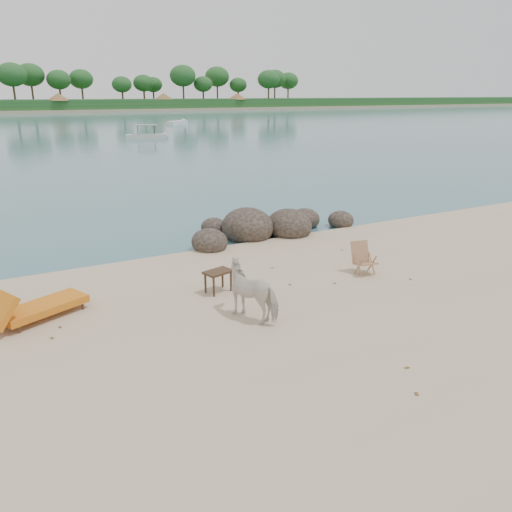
{
  "coord_description": "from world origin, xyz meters",
  "views": [
    {
      "loc": [
        -4.98,
        -7.71,
        4.61
      ],
      "look_at": [
        0.3,
        2.0,
        1.0
      ],
      "focal_mm": 35.0,
      "sensor_mm": 36.0,
      "label": 1
    }
  ],
  "objects_px": {
    "deck_chair": "(366,260)",
    "cow": "(254,292)",
    "boulders": "(265,228)",
    "lounge_chair": "(43,303)",
    "side_table": "(218,283)"
  },
  "relations": [
    {
      "from": "cow",
      "to": "deck_chair",
      "type": "bearing_deg",
      "value": 167.47
    },
    {
      "from": "boulders",
      "to": "lounge_chair",
      "type": "distance_m",
      "value": 8.25
    },
    {
      "from": "boulders",
      "to": "cow",
      "type": "relative_size",
      "value": 4.53
    },
    {
      "from": "side_table",
      "to": "deck_chair",
      "type": "bearing_deg",
      "value": -25.15
    },
    {
      "from": "boulders",
      "to": "deck_chair",
      "type": "relative_size",
      "value": 7.56
    },
    {
      "from": "boulders",
      "to": "lounge_chair",
      "type": "xyz_separation_m",
      "value": [
        -7.45,
        -3.54,
        0.09
      ]
    },
    {
      "from": "cow",
      "to": "lounge_chair",
      "type": "height_order",
      "value": "cow"
    },
    {
      "from": "lounge_chair",
      "to": "deck_chair",
      "type": "xyz_separation_m",
      "value": [
        7.83,
        -1.22,
        0.09
      ]
    },
    {
      "from": "deck_chair",
      "to": "cow",
      "type": "bearing_deg",
      "value": -157.02
    },
    {
      "from": "cow",
      "to": "deck_chair",
      "type": "height_order",
      "value": "cow"
    },
    {
      "from": "boulders",
      "to": "deck_chair",
      "type": "height_order",
      "value": "boulders"
    },
    {
      "from": "cow",
      "to": "side_table",
      "type": "distance_m",
      "value": 1.67
    },
    {
      "from": "side_table",
      "to": "boulders",
      "type": "bearing_deg",
      "value": 33.71
    },
    {
      "from": "cow",
      "to": "deck_chair",
      "type": "xyz_separation_m",
      "value": [
        3.84,
        0.92,
        -0.17
      ]
    },
    {
      "from": "lounge_chair",
      "to": "deck_chair",
      "type": "bearing_deg",
      "value": -32.69
    }
  ]
}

